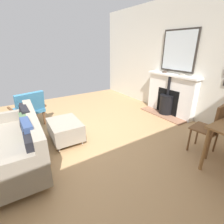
# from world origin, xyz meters

# --- Properties ---
(ground_plane) EXTENTS (5.92, 6.18, 0.01)m
(ground_plane) POSITION_xyz_m (0.00, 0.00, -0.00)
(ground_plane) COLOR tan
(wall_left) EXTENTS (0.12, 6.18, 2.89)m
(wall_left) POSITION_xyz_m (-2.96, 0.00, 1.45)
(wall_left) COLOR silver
(wall_left) RESTS_ON ground
(fireplace) EXTENTS (0.54, 1.48, 1.09)m
(fireplace) POSITION_xyz_m (-2.76, 0.11, 0.49)
(fireplace) COLOR #93664C
(fireplace) RESTS_ON ground
(mirror_over_mantel) EXTENTS (0.04, 0.96, 1.00)m
(mirror_over_mantel) POSITION_xyz_m (-2.87, 0.11, 1.65)
(mirror_over_mantel) COLOR #2D2823
(mantel_bowl_near) EXTENTS (0.12, 0.12, 0.05)m
(mantel_bowl_near) POSITION_xyz_m (-2.78, -0.17, 1.12)
(mantel_bowl_near) COLOR #47382D
(mantel_bowl_near) RESTS_ON fireplace
(mantel_bowl_far) EXTENTS (0.16, 0.16, 0.04)m
(mantel_bowl_far) POSITION_xyz_m (-2.78, 0.36, 1.11)
(mantel_bowl_far) COLOR #9E9384
(mantel_bowl_far) RESTS_ON fireplace
(sofa) EXTENTS (0.91, 1.79, 0.83)m
(sofa) POSITION_xyz_m (0.93, 0.20, 0.36)
(sofa) COLOR #B2B2B7
(sofa) RESTS_ON ground
(ottoman) EXTENTS (0.58, 0.77, 0.41)m
(ottoman) POSITION_xyz_m (0.09, -0.07, 0.25)
(ottoman) COLOR #B2B2B7
(ottoman) RESTS_ON ground
(armchair_accent) EXTENTS (0.79, 0.72, 0.84)m
(armchair_accent) POSITION_xyz_m (0.55, -1.14, 0.46)
(armchair_accent) COLOR brown
(armchair_accent) RESTS_ON ground
(dining_chair_near_fireplace) EXTENTS (0.45, 0.45, 0.92)m
(dining_chair_near_fireplace) POSITION_xyz_m (-1.82, 1.70, 0.54)
(dining_chair_near_fireplace) COLOR brown
(dining_chair_near_fireplace) RESTS_ON ground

